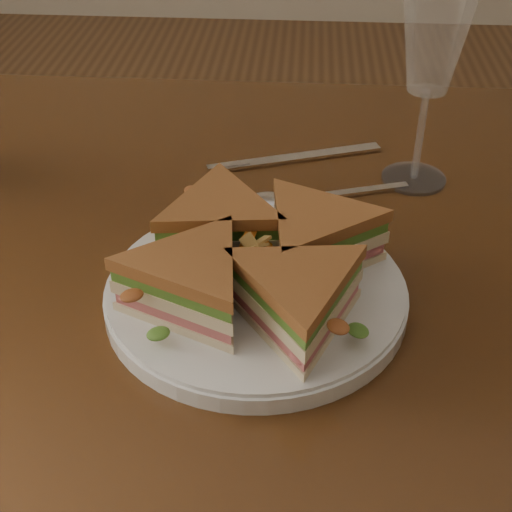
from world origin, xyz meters
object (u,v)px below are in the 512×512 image
at_px(knife, 289,159).
at_px(spoon, 290,199).
at_px(sandwich_wedges, 256,261).
at_px(plate, 256,294).
at_px(table, 241,310).
at_px(wine_glass, 434,42).

bearing_deg(knife, spoon, -107.38).
bearing_deg(sandwich_wedges, spoon, 81.60).
bearing_deg(knife, plate, -114.20).
relative_size(table, spoon, 6.74).
bearing_deg(spoon, sandwich_wedges, -115.98).
bearing_deg(plate, knife, 85.38).
height_order(table, knife, knife).
xyz_separation_m(table, knife, (0.04, 0.16, 0.10)).
distance_m(knife, wine_glass, 0.22).
bearing_deg(table, sandwich_wedges, -77.04).
bearing_deg(sandwich_wedges, wine_glass, 54.14).
bearing_deg(wine_glass, sandwich_wedges, -125.86).
height_order(plate, knife, plate).
relative_size(plate, sandwich_wedges, 0.93).
height_order(table, spoon, spoon).
height_order(plate, sandwich_wedges, sandwich_wedges).
xyz_separation_m(table, spoon, (0.05, 0.07, 0.10)).
relative_size(sandwich_wedges, wine_glass, 1.29).
height_order(sandwich_wedges, spoon, sandwich_wedges).
bearing_deg(wine_glass, spoon, -157.14).
bearing_deg(knife, table, -124.82).
distance_m(plate, wine_glass, 0.32).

